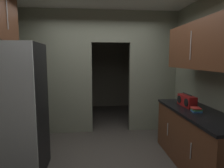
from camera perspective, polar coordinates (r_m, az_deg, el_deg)
ground at (r=3.33m, az=-1.69°, el=-22.73°), size 20.00×20.00×0.00m
kitchen_partition at (r=4.41m, az=-3.77°, el=4.36°), size 3.43×0.12×2.72m
adjoining_room_shell at (r=6.14m, az=-3.83°, el=4.45°), size 3.43×2.49×2.72m
refrigerator at (r=3.11m, az=-26.57°, el=-6.92°), size 0.78×0.75×1.88m
lower_cabinet_run at (r=3.38m, az=23.58°, el=-14.51°), size 0.64×1.83×0.88m
upper_cabinet_counterside at (r=3.16m, az=24.91°, el=10.11°), size 0.36×1.65×0.68m
boombox at (r=3.49m, az=20.94°, el=-4.56°), size 0.15×0.42×0.21m
book_stack at (r=3.18m, az=23.35°, el=-6.93°), size 0.15×0.17×0.06m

